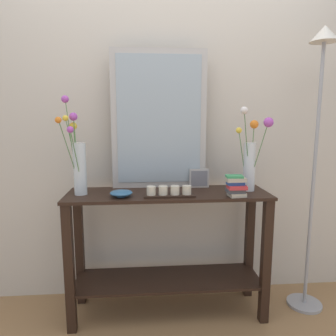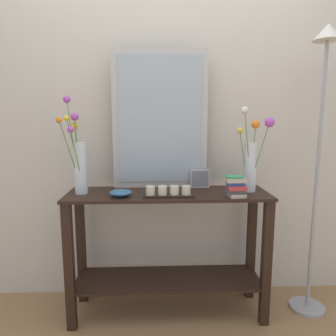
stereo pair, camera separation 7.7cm
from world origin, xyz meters
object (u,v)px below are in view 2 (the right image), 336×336
at_px(vase_right, 252,157).
at_px(picture_frame_small, 200,178).
at_px(mirror_leaning, 160,120).
at_px(floor_lamp, 321,126).
at_px(candle_tray, 168,192).
at_px(decorative_bowl, 121,193).
at_px(tall_vase_left, 78,158).
at_px(console_table, 168,240).
at_px(book_stack, 236,187).

height_order(vase_right, picture_frame_small, vase_right).
relative_size(mirror_leaning, floor_lamp, 0.49).
xyz_separation_m(candle_tray, floor_lamp, (0.99, 0.10, 0.41)).
bearing_deg(decorative_bowl, vase_right, 6.22).
height_order(candle_tray, floor_lamp, floor_lamp).
xyz_separation_m(tall_vase_left, floor_lamp, (1.56, -0.01, 0.20)).
distance_m(console_table, tall_vase_left, 0.80).
distance_m(picture_frame_small, decorative_bowl, 0.57).
height_order(console_table, floor_lamp, floor_lamp).
xyz_separation_m(mirror_leaning, floor_lamp, (1.03, -0.17, -0.04)).
xyz_separation_m(candle_tray, picture_frame_small, (0.23, 0.23, 0.04)).
relative_size(picture_frame_small, decorative_bowl, 0.98).
bearing_deg(candle_tray, mirror_leaning, 99.50).
height_order(mirror_leaning, candle_tray, mirror_leaning).
height_order(console_table, book_stack, book_stack).
xyz_separation_m(decorative_bowl, book_stack, (0.71, -0.04, 0.04)).
height_order(candle_tray, book_stack, book_stack).
distance_m(mirror_leaning, floor_lamp, 1.05).
bearing_deg(floor_lamp, vase_right, 178.50).
height_order(tall_vase_left, book_stack, tall_vase_left).
xyz_separation_m(console_table, tall_vase_left, (-0.57, 0.00, 0.56)).
xyz_separation_m(console_table, candle_tray, (-0.00, -0.11, 0.36)).
distance_m(tall_vase_left, picture_frame_small, 0.83).
distance_m(decorative_bowl, book_stack, 0.71).
xyz_separation_m(decorative_bowl, floor_lamp, (1.28, 0.08, 0.41)).
height_order(console_table, vase_right, vase_right).
distance_m(candle_tray, book_stack, 0.42).
distance_m(tall_vase_left, book_stack, 1.01).
xyz_separation_m(console_table, decorative_bowl, (-0.30, -0.09, 0.36)).
height_order(console_table, decorative_bowl, decorative_bowl).
relative_size(console_table, decorative_bowl, 9.37).
bearing_deg(tall_vase_left, vase_right, 0.10).
bearing_deg(decorative_bowl, candle_tray, -3.56).
bearing_deg(decorative_bowl, mirror_leaning, 45.33).
xyz_separation_m(vase_right, picture_frame_small, (-0.32, 0.12, -0.16)).
height_order(mirror_leaning, book_stack, mirror_leaning).
bearing_deg(console_table, vase_right, 0.42).
xyz_separation_m(mirror_leaning, decorative_bowl, (-0.25, -0.25, -0.45)).
bearing_deg(mirror_leaning, console_table, -73.92).
bearing_deg(tall_vase_left, picture_frame_small, 8.96).
bearing_deg(candle_tray, decorative_bowl, 176.44).
distance_m(console_table, mirror_leaning, 0.82).
distance_m(mirror_leaning, decorative_bowl, 0.57).
xyz_separation_m(vase_right, candle_tray, (-0.55, -0.11, -0.20)).
bearing_deg(decorative_bowl, picture_frame_small, 22.32).
distance_m(console_table, floor_lamp, 1.25).
relative_size(console_table, book_stack, 9.96).
xyz_separation_m(mirror_leaning, picture_frame_small, (0.28, -0.04, -0.40)).
relative_size(vase_right, picture_frame_small, 4.01).
bearing_deg(vase_right, floor_lamp, -1.50).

